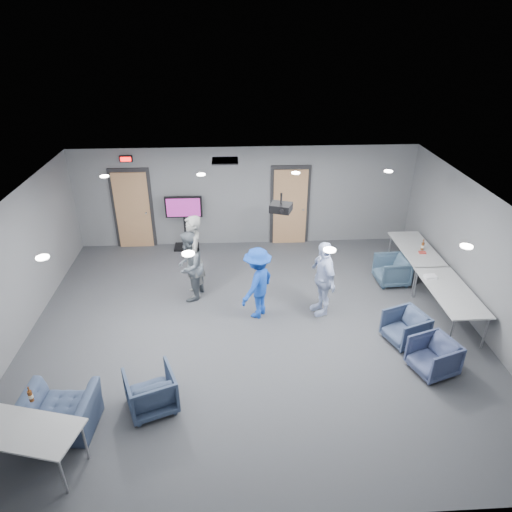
{
  "coord_description": "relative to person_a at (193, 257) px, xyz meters",
  "views": [
    {
      "loc": [
        -0.37,
        -7.5,
        5.63
      ],
      "look_at": [
        0.1,
        0.89,
        1.2
      ],
      "focal_mm": 32.0,
      "sensor_mm": 36.0,
      "label": 1
    }
  ],
  "objects": [
    {
      "name": "floor",
      "position": [
        1.24,
        -1.36,
        -0.96
      ],
      "size": [
        9.0,
        9.0,
        0.0
      ],
      "primitive_type": "plane",
      "color": "#393C41",
      "rests_on": "ground"
    },
    {
      "name": "ceiling",
      "position": [
        1.24,
        -1.36,
        1.74
      ],
      "size": [
        9.0,
        9.0,
        0.0
      ],
      "primitive_type": "plane",
      "rotation": [
        3.14,
        0.0,
        0.0
      ],
      "color": "silver",
      "rests_on": "wall_back"
    },
    {
      "name": "wall_back",
      "position": [
        1.24,
        2.64,
        0.39
      ],
      "size": [
        9.0,
        0.02,
        2.7
      ],
      "primitive_type": "cube",
      "color": "slate",
      "rests_on": "floor"
    },
    {
      "name": "wall_front",
      "position": [
        1.24,
        -5.36,
        0.39
      ],
      "size": [
        9.0,
        0.02,
        2.7
      ],
      "primitive_type": "cube",
      "color": "slate",
      "rests_on": "floor"
    },
    {
      "name": "wall_left",
      "position": [
        -3.26,
        -1.36,
        0.39
      ],
      "size": [
        0.02,
        8.0,
        2.7
      ],
      "primitive_type": "cube",
      "color": "slate",
      "rests_on": "floor"
    },
    {
      "name": "wall_right",
      "position": [
        5.74,
        -1.36,
        0.39
      ],
      "size": [
        0.02,
        8.0,
        2.7
      ],
      "primitive_type": "cube",
      "color": "slate",
      "rests_on": "floor"
    },
    {
      "name": "door_left",
      "position": [
        -1.76,
        2.6,
        0.11
      ],
      "size": [
        1.06,
        0.17,
        2.24
      ],
      "color": "black",
      "rests_on": "wall_back"
    },
    {
      "name": "door_right",
      "position": [
        2.44,
        2.6,
        0.11
      ],
      "size": [
        1.06,
        0.17,
        2.24
      ],
      "color": "black",
      "rests_on": "wall_back"
    },
    {
      "name": "exit_sign",
      "position": [
        -1.76,
        2.58,
        1.49
      ],
      "size": [
        0.32,
        0.08,
        0.16
      ],
      "color": "black",
      "rests_on": "wall_back"
    },
    {
      "name": "hvac_diffuser",
      "position": [
        0.74,
        1.44,
        1.72
      ],
      "size": [
        0.6,
        0.6,
        0.03
      ],
      "primitive_type": "cube",
      "color": "black",
      "rests_on": "ceiling"
    },
    {
      "name": "downlights",
      "position": [
        1.24,
        -1.36,
        1.72
      ],
      "size": [
        6.18,
        3.78,
        0.02
      ],
      "color": "white",
      "rests_on": "ceiling"
    },
    {
      "name": "person_a",
      "position": [
        0.0,
        0.0,
        0.0
      ],
      "size": [
        0.61,
        0.79,
        1.92
      ],
      "primitive_type": "imported",
      "rotation": [
        0.0,
        0.0,
        -1.34
      ],
      "color": "gray",
      "rests_on": "floor"
    },
    {
      "name": "person_b",
      "position": [
        -0.08,
        -0.12,
        -0.16
      ],
      "size": [
        0.81,
        0.92,
        1.61
      ],
      "primitive_type": "imported",
      "rotation": [
        0.0,
        0.0,
        -1.85
      ],
      "color": "#565F67",
      "rests_on": "floor"
    },
    {
      "name": "person_c",
      "position": [
        2.71,
        -0.83,
        -0.13
      ],
      "size": [
        0.63,
        1.04,
        1.66
      ],
      "primitive_type": "imported",
      "rotation": [
        0.0,
        0.0,
        -1.32
      ],
      "color": "#C6D7FF",
      "rests_on": "floor"
    },
    {
      "name": "person_d",
      "position": [
        1.36,
        -0.87,
        -0.18
      ],
      "size": [
        1.05,
        1.16,
        1.56
      ],
      "primitive_type": "imported",
      "rotation": [
        0.0,
        0.0,
        -2.17
      ],
      "color": "#1B47B5",
      "rests_on": "floor"
    },
    {
      "name": "chair_right_a",
      "position": [
        4.59,
        0.27,
        -0.63
      ],
      "size": [
        0.76,
        0.74,
        0.66
      ],
      "primitive_type": "imported",
      "rotation": [
        0.0,
        0.0,
        -1.53
      ],
      "color": "#3B5166",
      "rests_on": "floor"
    },
    {
      "name": "chair_right_b",
      "position": [
        4.14,
        -1.92,
        -0.64
      ],
      "size": [
        0.89,
        0.88,
        0.64
      ],
      "primitive_type": "imported",
      "rotation": [
        0.0,
        0.0,
        -1.23
      ],
      "color": "#394763",
      "rests_on": "floor"
    },
    {
      "name": "chair_right_c",
      "position": [
        4.35,
        -2.78,
        -0.64
      ],
      "size": [
        0.9,
        0.89,
        0.65
      ],
      "primitive_type": "imported",
      "rotation": [
        0.0,
        0.0,
        -1.24
      ],
      "color": "#3B4566",
      "rests_on": "floor"
    },
    {
      "name": "chair_front_a",
      "position": [
        -0.5,
        -3.36,
        -0.62
      ],
      "size": [
        0.96,
        0.97,
        0.69
      ],
      "primitive_type": "imported",
      "rotation": [
        0.0,
        0.0,
        3.51
      ],
      "color": "#35435C",
      "rests_on": "floor"
    },
    {
      "name": "chair_front_b",
      "position": [
        -1.8,
        -3.76,
        -0.62
      ],
      "size": [
        1.11,
        0.99,
        0.68
      ],
      "primitive_type": "imported",
      "rotation": [
        0.0,
        0.0,
        3.07
      ],
      "color": "#384662",
      "rests_on": "floor"
    },
    {
      "name": "table_right_a",
      "position": [
        5.24,
        0.6,
        -0.27
      ],
      "size": [
        0.79,
        1.89,
        0.73
      ],
      "rotation": [
        0.0,
        0.0,
        1.57
      ],
      "color": "#B0B3B5",
      "rests_on": "floor"
    },
    {
      "name": "table_right_b",
      "position": [
        5.24,
        -1.3,
        -0.27
      ],
      "size": [
        0.82,
        1.97,
        0.73
      ],
      "rotation": [
        0.0,
        0.0,
        1.57
      ],
      "color": "#B0B3B5",
      "rests_on": "floor"
    },
    {
      "name": "table_front_left",
      "position": [
        -2.09,
        -4.36,
        -0.28
      ],
      "size": [
        1.82,
        1.12,
        0.73
      ],
      "rotation": [
        0.0,
        0.0,
        -0.26
      ],
      "color": "#B0B3B5",
      "rests_on": "floor"
    },
    {
      "name": "bottle_front",
      "position": [
        -2.08,
        -3.86,
        -0.14
      ],
      "size": [
        0.07,
        0.07,
        0.26
      ],
      "color": "#602F10",
      "rests_on": "table_front_left"
    },
    {
      "name": "bottle_right",
      "position": [
        5.34,
        0.5,
        -0.13
      ],
      "size": [
        0.07,
        0.07,
        0.27
      ],
      "color": "#602F10",
      "rests_on": "table_right_a"
    },
    {
      "name": "snack_box",
      "position": [
        5.28,
        0.34,
        -0.21
      ],
      "size": [
        0.17,
        0.12,
        0.04
      ],
      "primitive_type": "cube",
      "rotation": [
        0.0,
        0.0,
        -0.08
      ],
      "color": "#B6342D",
      "rests_on": "table_right_a"
    },
    {
      "name": "wrapper",
      "position": [
        5.02,
        -0.78,
        -0.2
      ],
      "size": [
        0.25,
        0.18,
        0.05
      ],
      "primitive_type": "cube",
      "rotation": [
        0.0,
        0.0,
        0.05
      ],
      "color": "white",
      "rests_on": "table_right_b"
    },
    {
      "name": "tv_stand",
      "position": [
        -0.39,
        2.39,
        -0.12
      ],
      "size": [
        0.97,
        0.46,
        1.49
      ],
      "color": "black",
      "rests_on": "floor"
    },
    {
      "name": "projector",
      "position": [
        1.81,
        -0.8,
        1.44
      ],
      "size": [
        0.48,
        0.45,
        0.37
      ],
      "rotation": [
        0.0,
        0.0,
        -0.37
      ],
      "color": "black",
      "rests_on": "ceiling"
    }
  ]
}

